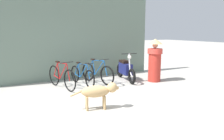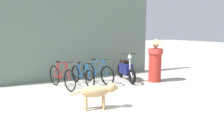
{
  "view_description": "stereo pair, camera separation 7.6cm",
  "coord_description": "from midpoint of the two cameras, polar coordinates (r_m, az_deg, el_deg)",
  "views": [
    {
      "loc": [
        -2.66,
        -4.69,
        1.86
      ],
      "look_at": [
        0.61,
        1.18,
        0.65
      ],
      "focal_mm": 35.0,
      "sensor_mm": 36.0,
      "label": 1
    },
    {
      "loc": [
        -2.6,
        -4.73,
        1.86
      ],
      "look_at": [
        0.61,
        1.18,
        0.65
      ],
      "focal_mm": 35.0,
      "sensor_mm": 36.0,
      "label": 2
    }
  ],
  "objects": [
    {
      "name": "shop_wall_back",
      "position": [
        8.58,
        -11.39,
        8.65
      ],
      "size": [
        7.06,
        0.2,
        3.31
      ],
      "color": "slate",
      "rests_on": "ground"
    },
    {
      "name": "bicycle_1",
      "position": [
        7.6,
        -8.15,
        -1.48
      ],
      "size": [
        0.46,
        1.71,
        0.81
      ],
      "rotation": [
        0.0,
        0.0,
        -1.47
      ],
      "color": "black",
      "rests_on": "ground"
    },
    {
      "name": "stray_dog",
      "position": [
        5.24,
        -3.88,
        -5.61
      ],
      "size": [
        1.14,
        0.53,
        0.64
      ],
      "rotation": [
        0.0,
        0.0,
        5.96
      ],
      "color": "tan",
      "rests_on": "ground"
    },
    {
      "name": "ground_plane",
      "position": [
        5.71,
        0.07,
        -8.83
      ],
      "size": [
        60.0,
        60.0,
        0.0
      ],
      "primitive_type": "plane",
      "color": "#ADA89E"
    },
    {
      "name": "person_in_robes",
      "position": [
        8.17,
        10.84,
        2.72
      ],
      "size": [
        0.62,
        0.62,
        1.57
      ],
      "rotation": [
        0.0,
        0.0,
        2.98
      ],
      "color": "#B72D23",
      "rests_on": "ground"
    },
    {
      "name": "bicycle_2",
      "position": [
        7.87,
        -4.18,
        -0.79
      ],
      "size": [
        0.58,
        1.68,
        0.89
      ],
      "rotation": [
        0.0,
        0.0,
        -1.3
      ],
      "color": "black",
      "rests_on": "ground"
    },
    {
      "name": "bicycle_0",
      "position": [
        7.3,
        -13.36,
        -1.81
      ],
      "size": [
        0.5,
        1.72,
        0.91
      ],
      "rotation": [
        0.0,
        0.0,
        -1.36
      ],
      "color": "black",
      "rests_on": "ground"
    },
    {
      "name": "motorcycle",
      "position": [
        8.24,
        3.27,
        0.15
      ],
      "size": [
        0.57,
        1.78,
        1.07
      ],
      "rotation": [
        0.0,
        0.0,
        -1.77
      ],
      "color": "black",
      "rests_on": "ground"
    }
  ]
}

